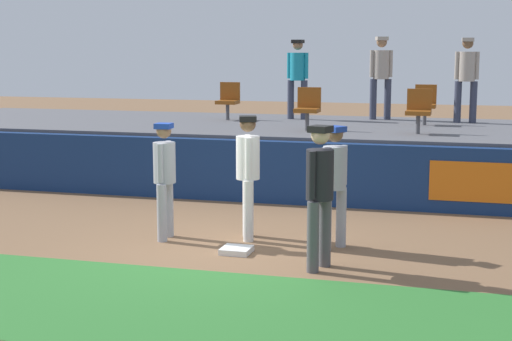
# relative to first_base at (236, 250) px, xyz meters

# --- Properties ---
(ground_plane) EXTENTS (60.00, 60.00, 0.00)m
(ground_plane) POSITION_rel_first_base_xyz_m (-0.21, 0.11, -0.04)
(ground_plane) COLOR brown
(grass_foreground_strip) EXTENTS (18.00, 2.80, 0.01)m
(grass_foreground_strip) POSITION_rel_first_base_xyz_m (-0.21, -2.34, -0.04)
(grass_foreground_strip) COLOR #2D722D
(grass_foreground_strip) RESTS_ON ground_plane
(first_base) EXTENTS (0.40, 0.40, 0.08)m
(first_base) POSITION_rel_first_base_xyz_m (0.00, 0.00, 0.00)
(first_base) COLOR white
(first_base) RESTS_ON ground_plane
(player_fielder_home) EXTENTS (0.43, 0.59, 1.82)m
(player_fielder_home) POSITION_rel_first_base_xyz_m (-0.08, 0.85, 1.01)
(player_fielder_home) COLOR white
(player_fielder_home) RESTS_ON ground_plane
(player_runner_visitor) EXTENTS (0.45, 0.45, 1.73)m
(player_runner_visitor) POSITION_rel_first_base_xyz_m (1.24, 0.61, 0.96)
(player_runner_visitor) COLOR #9EA3AD
(player_runner_visitor) RESTS_ON ground_plane
(player_coach_visitor) EXTENTS (0.35, 0.48, 1.72)m
(player_coach_visitor) POSITION_rel_first_base_xyz_m (-1.24, 0.49, 0.95)
(player_coach_visitor) COLOR #9EA3AD
(player_coach_visitor) RESTS_ON ground_plane
(player_umpire) EXTENTS (0.43, 0.50, 1.84)m
(player_umpire) POSITION_rel_first_base_xyz_m (1.24, -0.47, 1.02)
(player_umpire) COLOR #4C4C51
(player_umpire) RESTS_ON ground_plane
(field_wall) EXTENTS (18.00, 0.26, 1.13)m
(field_wall) POSITION_rel_first_base_xyz_m (-0.20, 3.58, 0.53)
(field_wall) COLOR navy
(field_wall) RESTS_ON ground_plane
(bleacher_platform) EXTENTS (18.00, 4.80, 1.19)m
(bleacher_platform) POSITION_rel_first_base_xyz_m (-0.21, 6.15, 0.55)
(bleacher_platform) COLOR #59595E
(bleacher_platform) RESTS_ON ground_plane
(seat_front_center) EXTENTS (0.46, 0.44, 0.84)m
(seat_front_center) POSITION_rel_first_base_xyz_m (-0.07, 5.02, 1.62)
(seat_front_center) COLOR #4C4C51
(seat_front_center) RESTS_ON bleacher_platform
(seat_back_left) EXTENTS (0.46, 0.44, 0.84)m
(seat_back_left) POSITION_rel_first_base_xyz_m (-2.28, 6.82, 1.62)
(seat_back_left) COLOR #4C4C51
(seat_back_left) RESTS_ON bleacher_platform
(seat_front_right) EXTENTS (0.46, 0.44, 0.84)m
(seat_front_right) POSITION_rel_first_base_xyz_m (2.06, 5.02, 1.62)
(seat_front_right) COLOR #4C4C51
(seat_front_right) RESTS_ON bleacher_platform
(seat_back_right) EXTENTS (0.44, 0.44, 0.84)m
(seat_back_right) POSITION_rel_first_base_xyz_m (2.06, 6.82, 1.62)
(seat_back_right) COLOR #4C4C51
(seat_back_right) RESTS_ON bleacher_platform
(spectator_hooded) EXTENTS (0.50, 0.37, 1.79)m
(spectator_hooded) POSITION_rel_first_base_xyz_m (-0.82, 7.39, 2.18)
(spectator_hooded) COLOR #33384C
(spectator_hooded) RESTS_ON bleacher_platform
(spectator_capped) EXTENTS (0.49, 0.45, 1.85)m
(spectator_capped) POSITION_rel_first_base_xyz_m (1.00, 7.84, 2.22)
(spectator_capped) COLOR #33384C
(spectator_capped) RESTS_ON bleacher_platform
(spectator_casual) EXTENTS (0.51, 0.37, 1.82)m
(spectator_casual) POSITION_rel_first_base_xyz_m (2.87, 7.49, 2.20)
(spectator_casual) COLOR #33384C
(spectator_casual) RESTS_ON bleacher_platform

